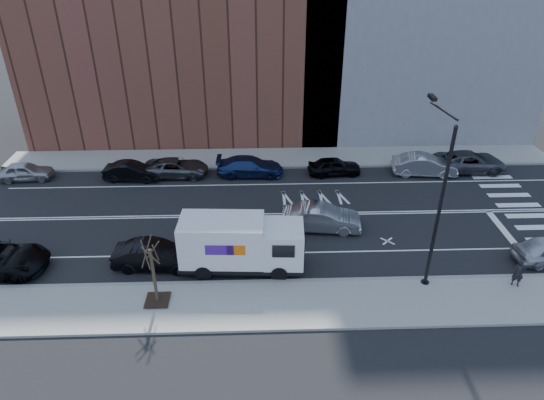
{
  "coord_description": "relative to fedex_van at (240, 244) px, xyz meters",
  "views": [
    {
      "loc": [
        -1.83,
        -27.32,
        16.8
      ],
      "look_at": [
        -0.93,
        -0.48,
        1.4
      ],
      "focal_mm": 32.0,
      "sensor_mm": 36.0,
      "label": 1
    }
  ],
  "objects": [
    {
      "name": "streetlight",
      "position": [
        9.83,
        -1.31,
        3.44
      ],
      "size": [
        0.44,
        4.02,
        9.34
      ],
      "color": "black",
      "rests_on": "ground"
    },
    {
      "name": "far_parked_b",
      "position": [
        -8.37,
        11.02,
        -0.95
      ],
      "size": [
        4.24,
        1.76,
        1.37
      ],
      "primitive_type": "imported",
      "rotation": [
        0.0,
        0.0,
        1.49
      ],
      "color": "black",
      "rests_on": "ground"
    },
    {
      "name": "far_parked_e",
      "position": [
        6.87,
        11.38,
        -0.95
      ],
      "size": [
        4.08,
        1.85,
        1.36
      ],
      "primitive_type": "imported",
      "rotation": [
        0.0,
        0.0,
        1.63
      ],
      "color": "black",
      "rests_on": "ground"
    },
    {
      "name": "far_parked_d",
      "position": [
        0.43,
        11.49,
        -0.91
      ],
      "size": [
        5.07,
        2.17,
        1.46
      ],
      "primitive_type": "imported",
      "rotation": [
        0.0,
        0.0,
        1.55
      ],
      "color": "navy",
      "rests_on": "ground"
    },
    {
      "name": "driving_sedan",
      "position": [
        4.93,
        3.81,
        -0.83
      ],
      "size": [
        5.06,
        2.24,
        1.61
      ],
      "primitive_type": "imported",
      "rotation": [
        0.0,
        0.0,
        1.46
      ],
      "color": "#9A9B9F",
      "rests_on": "ground"
    },
    {
      "name": "pedestrian",
      "position": [
        14.53,
        -2.17,
        -0.69
      ],
      "size": [
        0.67,
        0.55,
        1.6
      ],
      "primitive_type": "imported",
      "rotation": [
        0.0,
        0.0,
        -0.32
      ],
      "color": "black",
      "rests_on": "sidewalk_near"
    },
    {
      "name": "bldg_brick",
      "position": [
        -5.17,
        21.2,
        9.37
      ],
      "size": [
        26.0,
        10.0,
        22.0
      ],
      "primitive_type": "cube",
      "color": "brown",
      "rests_on": "ground"
    },
    {
      "name": "near_parked_rear_a",
      "position": [
        -4.74,
        0.24,
        -0.87
      ],
      "size": [
        4.75,
        1.93,
        1.53
      ],
      "primitive_type": "imported",
      "rotation": [
        0.0,
        0.0,
        1.51
      ],
      "color": "black",
      "rests_on": "ground"
    },
    {
      "name": "street_tree",
      "position": [
        -4.17,
        -2.8,
        -0.18
      ],
      "size": [
        1.2,
        1.2,
        3.75
      ],
      "color": "black",
      "rests_on": "ground"
    },
    {
      "name": "sidewalk_far",
      "position": [
        2.83,
        14.4,
        -1.56
      ],
      "size": [
        44.0,
        3.6,
        0.15
      ],
      "primitive_type": "cube",
      "color": "gray",
      "rests_on": "ground"
    },
    {
      "name": "crosswalk",
      "position": [
        18.83,
        5.6,
        -1.63
      ],
      "size": [
        3.0,
        14.0,
        0.01
      ],
      "primitive_type": null,
      "color": "white",
      "rests_on": "ground"
    },
    {
      "name": "curb_near",
      "position": [
        2.83,
        -1.4,
        -1.55
      ],
      "size": [
        44.0,
        0.25,
        0.17
      ],
      "primitive_type": "cube",
      "color": "gray",
      "rests_on": "ground"
    },
    {
      "name": "far_parked_a",
      "position": [
        -16.37,
        11.33,
        -0.96
      ],
      "size": [
        4.06,
        1.88,
        1.35
      ],
      "primitive_type": "imported",
      "rotation": [
        0.0,
        0.0,
        1.64
      ],
      "color": "#A0A0A5",
      "rests_on": "ground"
    },
    {
      "name": "ground",
      "position": [
        2.83,
        5.6,
        -1.63
      ],
      "size": [
        120.0,
        120.0,
        0.0
      ],
      "primitive_type": "plane",
      "color": "black",
      "rests_on": "ground"
    },
    {
      "name": "fedex_van",
      "position": [
        0.0,
        0.0,
        0.0
      ],
      "size": [
        6.93,
        2.7,
        3.11
      ],
      "rotation": [
        0.0,
        0.0,
        -0.05
      ],
      "color": "black",
      "rests_on": "ground"
    },
    {
      "name": "curb_far",
      "position": [
        2.83,
        12.6,
        -1.55
      ],
      "size": [
        44.0,
        0.25,
        0.17
      ],
      "primitive_type": "cube",
      "color": "gray",
      "rests_on": "ground"
    },
    {
      "name": "far_parked_f",
      "position": [
        13.71,
        11.16,
        -0.84
      ],
      "size": [
        4.94,
        2.13,
        1.58
      ],
      "primitive_type": "imported",
      "rotation": [
        0.0,
        0.0,
        1.48
      ],
      "color": "#A9A9AE",
      "rests_on": "ground"
    },
    {
      "name": "road_markings",
      "position": [
        2.83,
        5.6,
        -1.63
      ],
      "size": [
        40.0,
        8.6,
        0.01
      ],
      "primitive_type": null,
      "color": "white",
      "rests_on": "ground"
    },
    {
      "name": "far_parked_g",
      "position": [
        17.39,
        11.67,
        -0.87
      ],
      "size": [
        5.5,
        2.54,
        1.53
      ],
      "primitive_type": "imported",
      "rotation": [
        0.0,
        0.0,
        1.57
      ],
      "color": "#46484D",
      "rests_on": "ground"
    },
    {
      "name": "sidewalk_near",
      "position": [
        2.83,
        -3.2,
        -1.56
      ],
      "size": [
        44.0,
        3.6,
        0.15
      ],
      "primitive_type": "cube",
      "color": "gray",
      "rests_on": "ground"
    },
    {
      "name": "far_parked_c",
      "position": [
        -5.17,
        11.58,
        -0.96
      ],
      "size": [
        4.85,
        2.26,
        1.34
      ],
      "primitive_type": "imported",
      "rotation": [
        0.0,
        0.0,
        1.56
      ],
      "color": "#4B4E52",
      "rests_on": "ground"
    }
  ]
}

